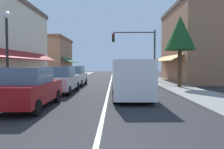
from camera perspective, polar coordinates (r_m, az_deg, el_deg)
ground_plane at (r=21.14m, az=-0.46°, el=-2.39°), size 80.00×80.00×0.00m
sidewalk_left at (r=21.95m, az=-14.98°, el=-2.14°), size 2.60×56.00×0.12m
sidewalk_right at (r=21.73m, az=14.21°, el=-2.18°), size 2.60×56.00×0.12m
lane_center_stripe at (r=21.14m, az=-0.46°, el=-2.39°), size 0.14×52.00×0.01m
storefront_right_block at (r=24.86m, az=22.16°, el=7.78°), size 6.59×10.20×8.33m
storefront_far_left at (r=32.50m, az=-16.42°, el=4.53°), size 5.95×8.20×5.95m
parked_car_nearest_left at (r=9.47m, az=-21.95°, el=-3.53°), size 1.80×4.11×1.77m
parked_car_second_left at (r=14.05m, az=-13.92°, el=-1.45°), size 1.80×4.11×1.77m
parked_car_third_left at (r=18.95m, az=-10.33°, el=-0.36°), size 1.81×4.11×1.77m
van_in_lane at (r=11.56m, az=5.09°, el=-0.92°), size 2.08×5.22×2.12m
traffic_signal_mast_arm at (r=22.66m, az=7.75°, el=7.65°), size 4.74×0.50×5.65m
street_lamp_left_near at (r=11.57m, az=-27.17°, el=8.35°), size 0.36×0.36×4.53m
tree_right_near at (r=17.29m, az=18.39°, el=10.72°), size 2.41×2.41×5.71m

